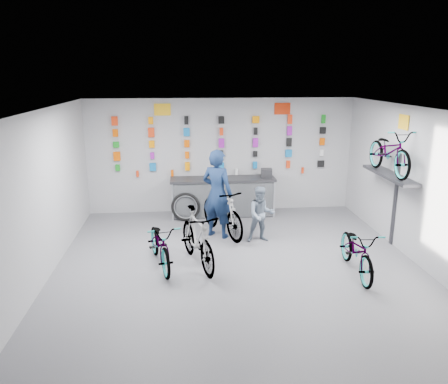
{
  "coord_description": "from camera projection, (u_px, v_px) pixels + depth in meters",
  "views": [
    {
      "loc": [
        -1.0,
        -7.34,
        3.61
      ],
      "look_at": [
        -0.17,
        1.4,
        1.22
      ],
      "focal_mm": 35.0,
      "sensor_mm": 36.0,
      "label": 1
    }
  ],
  "objects": [
    {
      "name": "bike_wall",
      "position": [
        390.0,
        151.0,
        9.0
      ],
      "size": [
        0.63,
        1.8,
        0.95
      ],
      "primitive_type": "imported",
      "color": "gray",
      "rests_on": "wall_bracket"
    },
    {
      "name": "bike_left",
      "position": [
        160.0,
        244.0,
        8.36
      ],
      "size": [
        1.0,
        1.83,
        0.91
      ],
      "primitive_type": "imported",
      "rotation": [
        0.0,
        0.0,
        0.24
      ],
      "color": "gray",
      "rests_on": "floor"
    },
    {
      "name": "spare_wheel",
      "position": [
        186.0,
        207.0,
        10.95
      ],
      "size": [
        0.74,
        0.18,
        0.73
      ],
      "rotation": [
        0.0,
        0.0,
        -0.05
      ],
      "color": "black",
      "rests_on": "floor"
    },
    {
      "name": "customer",
      "position": [
        261.0,
        214.0,
        9.56
      ],
      "size": [
        0.62,
        0.49,
        1.24
      ],
      "primitive_type": "imported",
      "rotation": [
        0.0,
        0.0,
        0.03
      ],
      "color": "slate",
      "rests_on": "floor"
    },
    {
      "name": "sign_left",
      "position": [
        162.0,
        110.0,
        11.06
      ],
      "size": [
        0.42,
        0.02,
        0.3
      ],
      "primitive_type": "cube",
      "color": "yellow",
      "rests_on": "wall_back"
    },
    {
      "name": "merch_wall",
      "position": [
        220.0,
        144.0,
        11.38
      ],
      "size": [
        5.57,
        0.08,
        1.57
      ],
      "color": "#148C1C",
      "rests_on": "wall_back"
    },
    {
      "name": "bike_service",
      "position": [
        222.0,
        211.0,
        9.97
      ],
      "size": [
        1.23,
        1.95,
        1.14
      ],
      "primitive_type": "imported",
      "rotation": [
        0.0,
        0.0,
        0.4
      ],
      "color": "gray",
      "rests_on": "floor"
    },
    {
      "name": "clerk",
      "position": [
        217.0,
        194.0,
        9.76
      ],
      "size": [
        0.88,
        0.8,
        2.01
      ],
      "primitive_type": "imported",
      "rotation": [
        0.0,
        0.0,
        2.56
      ],
      "color": "#112344",
      "rests_on": "floor"
    },
    {
      "name": "ceiling",
      "position": [
        242.0,
        111.0,
        7.3
      ],
      "size": [
        8.0,
        8.0,
        0.0
      ],
      "primitive_type": "plane",
      "rotation": [
        3.14,
        0.0,
        0.0
      ],
      "color": "white",
      "rests_on": "wall_back"
    },
    {
      "name": "floor",
      "position": [
        240.0,
        275.0,
        8.09
      ],
      "size": [
        8.0,
        8.0,
        0.0
      ],
      "primitive_type": "plane",
      "color": "#525257",
      "rests_on": "ground"
    },
    {
      "name": "counter",
      "position": [
        223.0,
        197.0,
        11.36
      ],
      "size": [
        2.7,
        0.66,
        1.0
      ],
      "color": "black",
      "rests_on": "floor"
    },
    {
      "name": "wall_right",
      "position": [
        430.0,
        192.0,
        8.02
      ],
      "size": [
        0.0,
        8.0,
        8.0
      ],
      "primitive_type": "plane",
      "rotation": [
        1.57,
        0.0,
        -1.57
      ],
      "color": "#B0B0B3",
      "rests_on": "floor"
    },
    {
      "name": "wall_back",
      "position": [
        221.0,
        156.0,
        11.54
      ],
      "size": [
        7.0,
        0.0,
        7.0
      ],
      "primitive_type": "plane",
      "rotation": [
        1.57,
        0.0,
        0.0
      ],
      "color": "#B0B0B3",
      "rests_on": "floor"
    },
    {
      "name": "register",
      "position": [
        266.0,
        173.0,
        11.31
      ],
      "size": [
        0.32,
        0.33,
        0.22
      ],
      "primitive_type": "cube",
      "rotation": [
        0.0,
        0.0,
        -0.13
      ],
      "color": "black",
      "rests_on": "counter"
    },
    {
      "name": "bike_right",
      "position": [
        357.0,
        250.0,
        8.04
      ],
      "size": [
        0.71,
        1.77,
        0.91
      ],
      "primitive_type": "imported",
      "rotation": [
        0.0,
        0.0,
        -0.06
      ],
      "color": "gray",
      "rests_on": "floor"
    },
    {
      "name": "wall_left",
      "position": [
        36.0,
        202.0,
        7.38
      ],
      "size": [
        0.0,
        8.0,
        8.0
      ],
      "primitive_type": "plane",
      "rotation": [
        1.57,
        0.0,
        1.57
      ],
      "color": "#B0B0B3",
      "rests_on": "floor"
    },
    {
      "name": "sign_side",
      "position": [
        404.0,
        122.0,
        8.87
      ],
      "size": [
        0.02,
        0.4,
        0.3
      ],
      "primitive_type": "cube",
      "color": "yellow",
      "rests_on": "wall_right"
    },
    {
      "name": "sign_right",
      "position": [
        282.0,
        109.0,
        11.35
      ],
      "size": [
        0.42,
        0.02,
        0.3
      ],
      "primitive_type": "cube",
      "color": "red",
      "rests_on": "wall_back"
    },
    {
      "name": "bike_center",
      "position": [
        197.0,
        238.0,
        8.35
      ],
      "size": [
        1.03,
        1.94,
        1.12
      ],
      "primitive_type": "imported",
      "rotation": [
        0.0,
        0.0,
        0.29
      ],
      "color": "gray",
      "rests_on": "floor"
    },
    {
      "name": "wall_bracket",
      "position": [
        391.0,
        179.0,
        9.16
      ],
      "size": [
        0.39,
        1.9,
        2.0
      ],
      "color": "#333338",
      "rests_on": "wall_right"
    },
    {
      "name": "wall_front",
      "position": [
        301.0,
        320.0,
        3.86
      ],
      "size": [
        7.0,
        0.0,
        7.0
      ],
      "primitive_type": "plane",
      "rotation": [
        -1.57,
        0.0,
        0.0
      ],
      "color": "#B0B0B3",
      "rests_on": "floor"
    }
  ]
}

